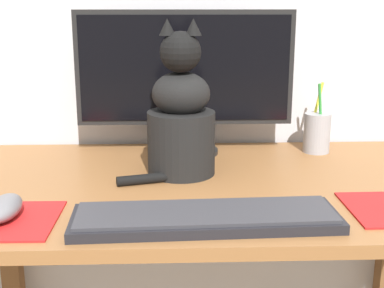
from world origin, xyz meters
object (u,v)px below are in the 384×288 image
at_px(computer_mouse_left, 4,208).
at_px(keyboard, 206,218).
at_px(cat, 181,118).
at_px(monitor, 185,77).
at_px(pen_cup, 317,132).

bearing_deg(computer_mouse_left, keyboard, -4.87).
height_order(keyboard, cat, cat).
relative_size(monitor, computer_mouse_left, 4.77).
bearing_deg(monitor, computer_mouse_left, -128.08).
height_order(cat, pen_cup, cat).
xyz_separation_m(keyboard, cat, (-0.04, 0.29, 0.12)).
distance_m(computer_mouse_left, cat, 0.42).
distance_m(computer_mouse_left, pen_cup, 0.80).
bearing_deg(cat, pen_cup, 30.34).
relative_size(keyboard, computer_mouse_left, 4.18).
height_order(computer_mouse_left, cat, cat).
height_order(monitor, pen_cup, monitor).
bearing_deg(pen_cup, computer_mouse_left, -147.84).
bearing_deg(cat, monitor, 90.46).
relative_size(monitor, cat, 1.57).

